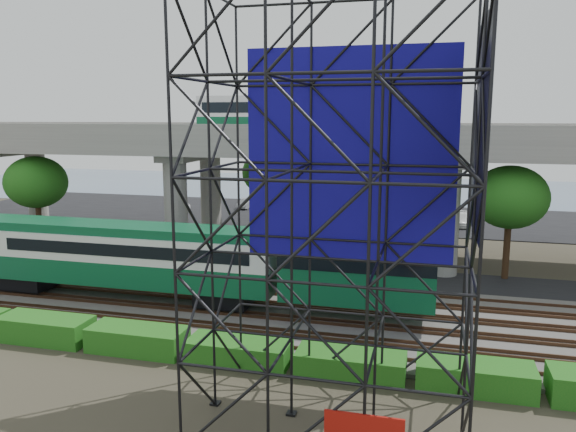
# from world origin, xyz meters

# --- Properties ---
(ground) EXTENTS (140.00, 140.00, 0.00)m
(ground) POSITION_xyz_m (0.00, 0.00, 0.00)
(ground) COLOR #474233
(ground) RESTS_ON ground
(ballast_bed) EXTENTS (90.00, 12.00, 0.20)m
(ballast_bed) POSITION_xyz_m (0.00, 2.00, 0.10)
(ballast_bed) COLOR slate
(ballast_bed) RESTS_ON ground
(service_road) EXTENTS (90.00, 5.00, 0.08)m
(service_road) POSITION_xyz_m (0.00, 10.50, 0.04)
(service_road) COLOR black
(service_road) RESTS_ON ground
(parking_lot) EXTENTS (90.00, 18.00, 0.08)m
(parking_lot) POSITION_xyz_m (0.00, 34.00, 0.04)
(parking_lot) COLOR black
(parking_lot) RESTS_ON ground
(harbor_water) EXTENTS (140.00, 40.00, 0.03)m
(harbor_water) POSITION_xyz_m (0.00, 56.00, 0.01)
(harbor_water) COLOR slate
(harbor_water) RESTS_ON ground
(rail_tracks) EXTENTS (90.00, 9.52, 0.16)m
(rail_tracks) POSITION_xyz_m (0.00, 2.00, 0.28)
(rail_tracks) COLOR #472D1E
(rail_tracks) RESTS_ON ballast_bed
(commuter_train) EXTENTS (29.30, 3.06, 4.30)m
(commuter_train) POSITION_xyz_m (-6.45, 2.00, 2.88)
(commuter_train) COLOR black
(commuter_train) RESTS_ON rail_tracks
(overpass) EXTENTS (80.00, 12.00, 12.40)m
(overpass) POSITION_xyz_m (-0.23, 16.00, 8.21)
(overpass) COLOR #9E9B93
(overpass) RESTS_ON ground
(scaffold_tower) EXTENTS (9.36, 6.36, 15.00)m
(scaffold_tower) POSITION_xyz_m (5.87, -7.98, 7.47)
(scaffold_tower) COLOR black
(scaffold_tower) RESTS_ON ground
(hedge_strip) EXTENTS (34.60, 1.80, 1.20)m
(hedge_strip) POSITION_xyz_m (1.01, -4.30, 0.56)
(hedge_strip) COLOR #155E16
(hedge_strip) RESTS_ON ground
(trees) EXTENTS (40.94, 16.94, 7.69)m
(trees) POSITION_xyz_m (-4.67, 16.17, 5.57)
(trees) COLOR #382314
(trees) RESTS_ON ground
(suv) EXTENTS (4.72, 2.64, 1.25)m
(suv) POSITION_xyz_m (-5.22, 9.52, 0.70)
(suv) COLOR black
(suv) RESTS_ON service_road
(parked_cars) EXTENTS (35.90, 9.71, 1.31)m
(parked_cars) POSITION_xyz_m (0.63, 33.56, 0.69)
(parked_cars) COLOR silver
(parked_cars) RESTS_ON parking_lot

